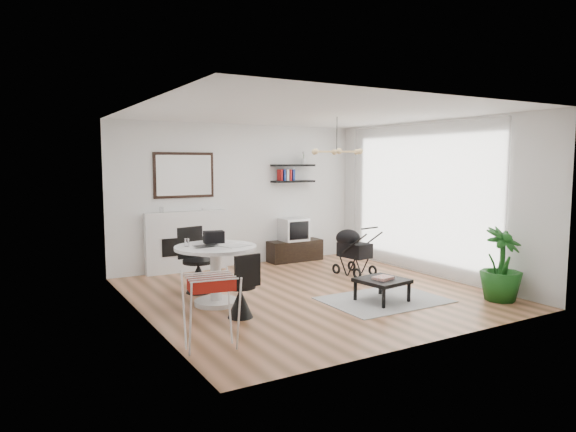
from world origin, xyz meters
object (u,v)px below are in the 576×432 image
tv_console (295,251)px  stroller (353,253)px  potted_plant (501,264)px  crt_tv (294,229)px  dining_table (216,266)px  coffee_table (382,281)px  drying_rack (211,310)px  fireplace (186,234)px

tv_console → stroller: 1.58m
stroller → potted_plant: (0.77, -2.49, 0.14)m
crt_tv → dining_table: bearing=-139.5°
crt_tv → coffee_table: bearing=-97.9°
coffee_table → potted_plant: bearing=-27.9°
tv_console → drying_rack: (-3.29, -3.77, 0.22)m
dining_table → stroller: 2.93m
tv_console → stroller: size_ratio=1.26×
crt_tv → drying_rack: 4.99m
crt_tv → potted_plant: potted_plant is taller
fireplace → dining_table: fireplace is taller
crt_tv → coffee_table: (-0.45, -3.23, -0.35)m
crt_tv → stroller: (0.30, -1.55, -0.26)m
drying_rack → potted_plant: (4.33, -0.26, 0.10)m
fireplace → crt_tv: fireplace is taller
fireplace → tv_console: (2.22, -0.13, -0.48)m
fireplace → dining_table: bearing=-99.1°
crt_tv → dining_table: crt_tv is taller
tv_console → drying_rack: drying_rack is taller
drying_rack → fireplace: bearing=83.7°
crt_tv → drying_rack: size_ratio=0.64×
dining_table → potted_plant: bearing=-27.1°
fireplace → stroller: (2.48, -1.68, -0.30)m
drying_rack → coffee_table: 2.86m
drying_rack → stroller: size_ratio=0.91×
crt_tv → stroller: size_ratio=0.58×
tv_console → crt_tv: 0.44m
fireplace → crt_tv: (2.18, -0.13, -0.04)m
coffee_table → crt_tv: bearing=82.1°
tv_console → crt_tv: bearing=-174.7°
tv_console → dining_table: (-2.59, -2.18, 0.34)m
tv_console → stroller: (0.27, -1.55, 0.17)m
dining_table → stroller: stroller is taller
tv_console → crt_tv: (-0.04, -0.00, 0.43)m
stroller → coffee_table: bearing=-123.4°
drying_rack → crt_tv: bearing=58.3°
tv_console → dining_table: dining_table is taller
tv_console → drying_rack: 5.01m
drying_rack → stroller: stroller is taller
fireplace → stroller: bearing=-34.0°
tv_console → stroller: stroller is taller
dining_table → potted_plant: 4.07m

